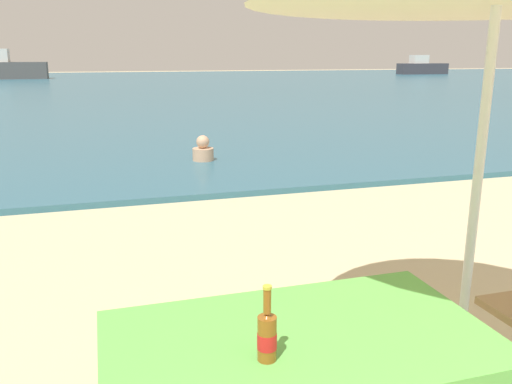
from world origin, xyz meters
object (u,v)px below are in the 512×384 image
at_px(beer_bottle_amber, 267,334).
at_px(swimmer_person, 203,151).
at_px(picnic_table_green, 299,362).
at_px(boat_barge, 3,68).
at_px(boat_cargo_ship, 422,67).

xyz_separation_m(beer_bottle_amber, swimmer_person, (1.12, 6.84, -0.61)).
bearing_deg(picnic_table_green, boat_barge, 99.60).
height_order(swimmer_person, boat_barge, boat_barge).
xyz_separation_m(swimmer_person, boat_barge, (-7.81, 33.76, 0.59)).
bearing_deg(beer_bottle_amber, picnic_table_green, 36.10).
distance_m(beer_bottle_amber, swimmer_person, 6.96).
height_order(beer_bottle_amber, swimmer_person, beer_bottle_amber).
bearing_deg(beer_bottle_amber, boat_cargo_ship, 55.78).
bearing_deg(boat_barge, swimmer_person, -76.98).
xyz_separation_m(beer_bottle_amber, boat_cargo_ship, (27.76, 40.81, -0.17)).
bearing_deg(boat_barge, beer_bottle_amber, -80.64).
bearing_deg(boat_barge, picnic_table_green, -80.40).
distance_m(swimmer_person, boat_barge, 34.66).
bearing_deg(swimmer_person, beer_bottle_amber, -99.27).
bearing_deg(boat_cargo_ship, beer_bottle_amber, -124.22).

